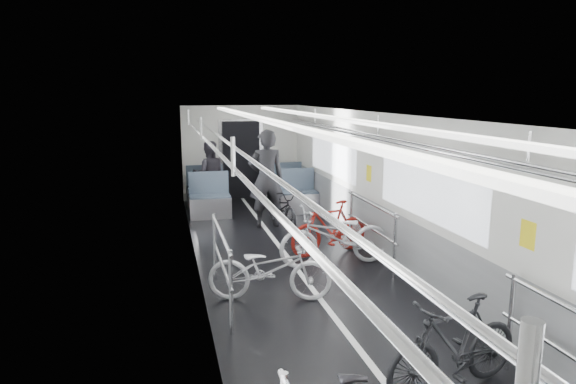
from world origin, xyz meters
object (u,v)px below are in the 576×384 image
object	(u,v)px
bike_left_far	(270,269)
bike_aisle	(282,207)
bike_right_far	(330,228)
person_standing	(266,179)
person_seated	(209,174)
bike_right_near	(455,345)
bike_right_mid	(336,236)

from	to	relation	value
bike_left_far	bike_aisle	xyz separation A→B (m)	(1.02, 3.68, -0.03)
bike_right_far	person_standing	bearing A→B (deg)	-177.53
person_seated	bike_right_near	bearing A→B (deg)	102.33
bike_right_near	bike_right_far	xyz separation A→B (m)	(0.19, 4.19, 0.00)
bike_aisle	person_standing	size ratio (longest dim) A/B	0.77
bike_left_far	bike_aisle	bearing A→B (deg)	-0.09
person_standing	bike_left_far	bearing A→B (deg)	79.09
bike_left_far	bike_right_far	world-z (taller)	bike_right_far
bike_right_mid	bike_right_far	bearing A→B (deg)	170.20
bike_right_near	bike_right_far	world-z (taller)	bike_right_far
bike_right_near	person_seated	distance (m)	8.48
bike_aisle	person_seated	size ratio (longest dim) A/B	0.96
bike_left_far	bike_right_far	bearing A→B (deg)	-23.76
person_standing	person_seated	xyz separation A→B (m)	(-0.97, 2.09, -0.20)
bike_left_far	person_seated	size ratio (longest dim) A/B	1.02
bike_aisle	person_standing	xyz separation A→B (m)	(-0.30, 0.10, 0.60)
bike_right_near	person_standing	size ratio (longest dim) A/B	0.76
bike_left_far	bike_right_mid	world-z (taller)	bike_right_mid
bike_right_near	bike_right_mid	world-z (taller)	bike_right_mid
bike_right_near	bike_right_mid	size ratio (longest dim) A/B	0.83
bike_right_far	person_seated	xyz separation A→B (m)	(-1.65, 4.15, 0.35)
bike_right_far	bike_right_near	bearing A→B (deg)	-18.29
bike_right_near	bike_aisle	size ratio (longest dim) A/B	0.99
bike_left_far	bike_right_near	distance (m)	2.76
person_standing	bike_right_mid	bearing A→B (deg)	102.15
bike_right_near	bike_left_far	bearing A→B (deg)	-165.93
bike_right_near	bike_right_mid	xyz separation A→B (m)	(0.09, 3.59, 0.03)
bike_right_far	person_standing	world-z (taller)	person_standing
bike_left_far	person_standing	xyz separation A→B (m)	(0.72, 3.78, 0.57)
bike_right_mid	person_standing	world-z (taller)	person_standing
bike_right_mid	person_seated	world-z (taller)	person_seated
person_seated	bike_left_far	bearing A→B (deg)	94.89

